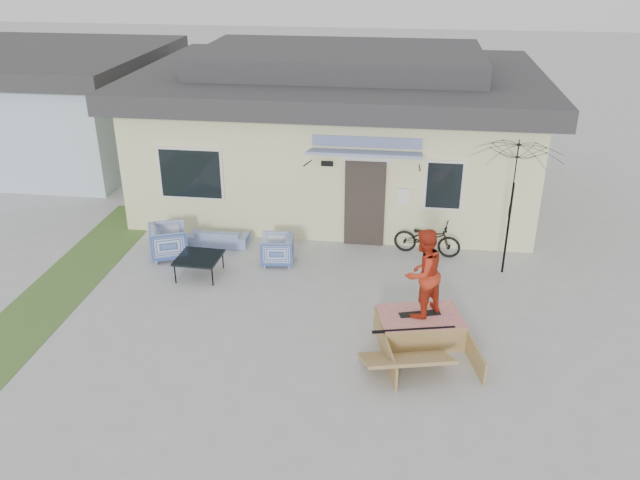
# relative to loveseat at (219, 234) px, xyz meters

# --- Properties ---
(ground) EXTENTS (90.00, 90.00, 0.00)m
(ground) POSITION_rel_loveseat_xyz_m (2.44, -3.95, -0.28)
(ground) COLOR #A1A1A1
(ground) RESTS_ON ground
(grass_strip) EXTENTS (1.40, 8.00, 0.01)m
(grass_strip) POSITION_rel_loveseat_xyz_m (-2.76, -1.95, -0.27)
(grass_strip) COLOR #3E5E2A
(grass_strip) RESTS_ON ground
(house) EXTENTS (10.80, 8.49, 4.10)m
(house) POSITION_rel_loveseat_xyz_m (2.44, 4.04, 1.66)
(house) COLOR beige
(house) RESTS_ON ground
(neighbor_house) EXTENTS (8.60, 7.60, 3.50)m
(neighbor_house) POSITION_rel_loveseat_xyz_m (-8.06, 6.05, 1.51)
(neighbor_house) COLOR silver
(neighbor_house) RESTS_ON ground
(loveseat) EXTENTS (1.42, 0.43, 0.55)m
(loveseat) POSITION_rel_loveseat_xyz_m (0.00, 0.00, 0.00)
(loveseat) COLOR #294B9B
(loveseat) RESTS_ON ground
(armchair_left) EXTENTS (1.04, 1.06, 0.85)m
(armchair_left) POSITION_rel_loveseat_xyz_m (-0.97, -0.77, 0.15)
(armchair_left) COLOR #294B9B
(armchair_left) RESTS_ON ground
(armchair_right) EXTENTS (0.74, 0.78, 0.73)m
(armchair_right) POSITION_rel_loveseat_xyz_m (1.57, -0.74, 0.09)
(armchair_right) COLOR #294B9B
(armchair_right) RESTS_ON ground
(coffee_table) EXTENTS (0.96, 0.96, 0.45)m
(coffee_table) POSITION_rel_loveseat_xyz_m (-0.00, -1.58, -0.05)
(coffee_table) COLOR black
(coffee_table) RESTS_ON ground
(bicycle) EXTENTS (1.63, 0.82, 1.00)m
(bicycle) POSITION_rel_loveseat_xyz_m (4.95, 0.17, 0.22)
(bicycle) COLOR black
(bicycle) RESTS_ON ground
(patio_umbrella) EXTENTS (2.01, 1.87, 2.20)m
(patio_umbrella) POSITION_rel_loveseat_xyz_m (6.61, -0.51, 1.47)
(patio_umbrella) COLOR black
(patio_umbrella) RESTS_ON ground
(skate_ramp) EXTENTS (1.92, 2.28, 0.50)m
(skate_ramp) POSITION_rel_loveseat_xyz_m (4.77, -3.44, -0.03)
(skate_ramp) COLOR olive
(skate_ramp) RESTS_ON ground
(skateboard) EXTENTS (0.78, 0.40, 0.05)m
(skateboard) POSITION_rel_loveseat_xyz_m (4.76, -3.39, 0.24)
(skateboard) COLOR black
(skateboard) RESTS_ON skate_ramp
(skater) EXTENTS (1.02, 1.03, 1.67)m
(skater) POSITION_rel_loveseat_xyz_m (4.76, -3.39, 1.10)
(skater) COLOR #B32E17
(skater) RESTS_ON skateboard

